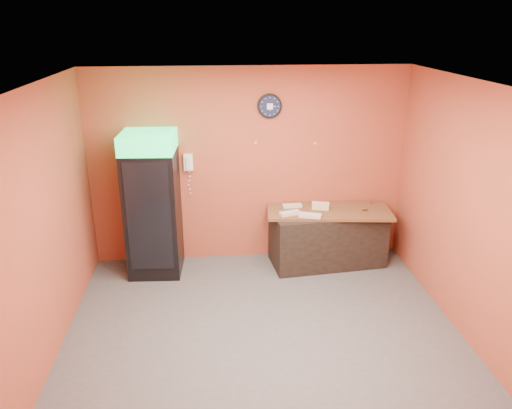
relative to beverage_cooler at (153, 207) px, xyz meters
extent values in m
plane|color=#47474C|center=(1.35, -1.61, -0.98)|extent=(4.50, 4.50, 0.00)
cube|color=#B54833|center=(1.35, 0.39, 0.42)|extent=(4.50, 0.02, 2.80)
cube|color=#B54833|center=(-0.90, -1.61, 0.42)|extent=(0.02, 4.00, 2.80)
cube|color=#B54833|center=(3.60, -1.61, 0.42)|extent=(0.02, 4.00, 2.80)
cube|color=white|center=(1.35, -1.61, 1.82)|extent=(4.50, 4.00, 0.02)
cube|color=black|center=(0.00, 0.04, -0.10)|extent=(0.74, 0.74, 1.75)
cube|color=#1BE764|center=(0.00, 0.04, 0.90)|extent=(0.74, 0.74, 0.25)
cube|color=black|center=(0.02, -0.31, -0.03)|extent=(0.58, 0.05, 1.50)
cube|color=black|center=(2.46, 0.04, -0.58)|extent=(1.66, 0.87, 0.80)
cylinder|color=black|center=(1.63, 0.37, 1.28)|extent=(0.34, 0.05, 0.34)
cylinder|color=#0F1433|center=(1.63, 0.34, 1.28)|extent=(0.29, 0.01, 0.29)
cube|color=white|center=(1.63, 0.33, 1.28)|extent=(0.08, 0.00, 0.08)
cube|color=white|center=(0.49, 0.35, 0.52)|extent=(0.13, 0.07, 0.23)
cube|color=white|center=(0.49, 0.30, 0.52)|extent=(0.05, 0.04, 0.19)
cube|color=brown|center=(2.46, 0.04, -0.16)|extent=(1.81, 0.91, 0.04)
cube|color=#F7EBC0|center=(2.34, 0.06, -0.11)|extent=(0.26, 0.15, 0.05)
cube|color=#F7EBC0|center=(2.34, 0.06, -0.06)|extent=(0.26, 0.15, 0.05)
cube|color=silver|center=(1.88, -0.10, -0.12)|extent=(0.31, 0.19, 0.04)
cube|color=silver|center=(2.14, -0.21, -0.12)|extent=(0.33, 0.22, 0.04)
cube|color=silver|center=(1.95, 0.19, -0.12)|extent=(0.28, 0.12, 0.04)
cylinder|color=silver|center=(2.39, 0.18, -0.11)|extent=(0.06, 0.06, 0.06)
camera|label=1|loc=(0.81, -6.44, 2.42)|focal=35.00mm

